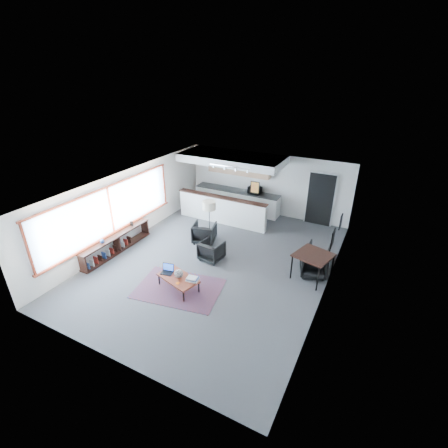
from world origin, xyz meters
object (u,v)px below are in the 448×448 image
at_px(armchair_left, 204,232).
at_px(dining_chair_far, 318,254).
at_px(book_stack, 192,279).
at_px(microwave, 255,189).
at_px(floor_lamp, 209,207).
at_px(ceramic_pot, 179,274).
at_px(dining_chair_near, 313,265).
at_px(dining_table, 313,257).
at_px(laptop, 168,270).
at_px(coffee_table, 178,278).
at_px(armchair_right, 212,250).

height_order(armchair_left, dining_chair_far, armchair_left).
bearing_deg(book_stack, microwave, 95.59).
distance_m(book_stack, microwave, 5.89).
bearing_deg(dining_chair_far, floor_lamp, 6.19).
bearing_deg(ceramic_pot, dining_chair_near, 37.56).
xyz_separation_m(armchair_left, floor_lamp, (0.20, 0.04, 1.00)).
bearing_deg(dining_table, microwave, 133.06).
bearing_deg(dining_chair_far, ceramic_pot, 44.24).
xyz_separation_m(book_stack, armchair_left, (-1.19, 2.68, -0.04)).
xyz_separation_m(armchair_left, dining_chair_far, (3.97, 0.56, -0.11)).
bearing_deg(microwave, laptop, -87.73).
bearing_deg(laptop, dining_chair_far, 30.38).
bearing_deg(dining_chair_far, microwave, -39.43).
bearing_deg(floor_lamp, ceramic_pot, -78.16).
bearing_deg(floor_lamp, armchair_left, -169.50).
distance_m(dining_table, dining_chair_near, 0.47).
bearing_deg(coffee_table, ceramic_pot, 49.94).
height_order(laptop, ceramic_pot, ceramic_pot).
bearing_deg(dining_chair_near, dining_chair_far, 75.06).
relative_size(floor_lamp, dining_table, 1.33).
bearing_deg(armchair_left, floor_lamp, 175.16).
relative_size(book_stack, armchair_right, 0.51).
distance_m(laptop, armchair_right, 1.81).
height_order(laptop, dining_chair_near, dining_chair_near).
bearing_deg(ceramic_pot, laptop, 171.10).
bearing_deg(armchair_right, coffee_table, 93.28).
xyz_separation_m(laptop, armchair_right, (0.48, 1.74, -0.10)).
relative_size(armchair_left, microwave, 1.50).
xyz_separation_m(floor_lamp, dining_chair_near, (3.81, -0.29, -1.06)).
bearing_deg(ceramic_pot, dining_table, 35.12).
xyz_separation_m(dining_table, microwave, (-3.38, 3.62, 0.36)).
relative_size(ceramic_pot, dining_chair_far, 0.43).
bearing_deg(ceramic_pot, armchair_left, 105.92).
distance_m(armchair_left, floor_lamp, 1.02).
distance_m(laptop, floor_lamp, 2.86).
xyz_separation_m(coffee_table, ceramic_pot, (0.02, 0.01, 0.15)).
bearing_deg(floor_lamp, armchair_right, -57.05).
xyz_separation_m(book_stack, dining_table, (2.81, 2.21, 0.31)).
bearing_deg(ceramic_pot, floor_lamp, 101.84).
distance_m(armchair_right, dining_chair_near, 3.25).
height_order(armchair_right, dining_table, dining_table).
distance_m(armchair_right, dining_chair_far, 3.48).
height_order(dining_table, dining_chair_far, dining_table).
distance_m(coffee_table, ceramic_pot, 0.16).
xyz_separation_m(dining_table, dining_chair_near, (0.00, 0.21, -0.42)).
relative_size(coffee_table, armchair_right, 1.85).
bearing_deg(coffee_table, armchair_left, 121.75).
relative_size(book_stack, armchair_left, 0.46).
height_order(armchair_right, floor_lamp, floor_lamp).
height_order(laptop, dining_chair_far, laptop).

